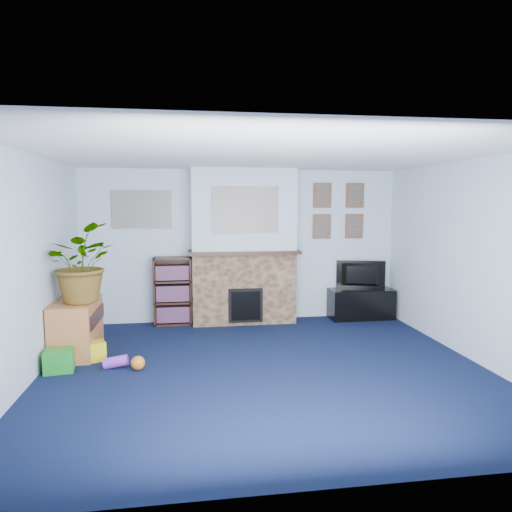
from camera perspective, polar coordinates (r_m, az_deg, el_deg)
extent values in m
cube|color=black|center=(5.36, 1.16, -13.85)|extent=(5.00, 4.50, 0.01)
cube|color=white|center=(5.05, 1.22, 12.58)|extent=(5.00, 4.50, 0.01)
cube|color=silver|center=(7.28, -1.72, 1.29)|extent=(5.00, 0.04, 2.40)
cube|color=silver|center=(2.91, 8.54, -6.86)|extent=(5.00, 0.04, 2.40)
cube|color=silver|center=(5.27, -26.70, -1.44)|extent=(0.04, 4.50, 2.40)
cube|color=silver|center=(6.01, 25.43, -0.48)|extent=(0.04, 4.50, 2.40)
cube|color=brown|center=(7.18, -1.52, -4.03)|extent=(1.60, 0.40, 1.10)
cube|color=brown|center=(7.06, -1.55, 5.60)|extent=(1.60, 0.40, 1.30)
cube|color=brown|center=(7.07, -1.50, 0.52)|extent=(1.72, 0.50, 0.05)
cube|color=brown|center=(7.02, -1.31, -6.18)|extent=(0.52, 0.08, 0.52)
cube|color=brown|center=(6.98, -1.27, -6.26)|extent=(0.44, 0.02, 0.44)
cube|color=gray|center=(6.84, -1.34, 5.82)|extent=(1.00, 0.03, 0.68)
cube|color=gray|center=(7.23, -14.08, 5.66)|extent=(0.90, 0.03, 0.58)
cube|color=brown|center=(7.50, 8.29, 7.50)|extent=(0.30, 0.03, 0.40)
cube|color=brown|center=(7.67, 12.26, 7.40)|extent=(0.30, 0.03, 0.40)
cube|color=brown|center=(7.50, 8.22, 3.68)|extent=(0.30, 0.03, 0.40)
cube|color=brown|center=(7.68, 12.17, 3.66)|extent=(0.30, 0.03, 0.40)
cube|color=black|center=(7.69, 12.96, -5.95)|extent=(1.03, 0.43, 0.49)
imported|color=black|center=(7.62, 13.00, -2.34)|extent=(0.79, 0.30, 0.45)
cube|color=black|center=(7.32, -10.31, -4.13)|extent=(0.58, 0.02, 1.05)
cube|color=black|center=(7.21, -12.54, -4.35)|extent=(0.03, 0.28, 1.05)
cube|color=black|center=(7.18, -8.15, -4.29)|extent=(0.03, 0.28, 1.05)
cube|color=black|center=(7.30, -10.26, -8.25)|extent=(0.56, 0.28, 0.03)
cube|color=black|center=(7.22, -10.32, -5.68)|extent=(0.56, 0.28, 0.03)
cube|color=black|center=(7.16, -10.37, -3.10)|extent=(0.56, 0.28, 0.03)
cube|color=black|center=(7.11, -10.43, -0.28)|extent=(0.56, 0.28, 0.03)
cube|color=black|center=(7.25, -10.29, -7.09)|extent=(0.50, 0.22, 0.24)
cube|color=black|center=(7.18, -10.34, -4.53)|extent=(0.50, 0.22, 0.24)
cube|color=black|center=(7.13, -10.40, -2.00)|extent=(0.50, 0.22, 0.22)
cube|color=#B26739|center=(6.14, -21.51, -8.22)|extent=(0.48, 0.87, 0.67)
imported|color=#26661E|center=(5.94, -21.48, -0.82)|extent=(1.07, 1.12, 0.96)
cube|color=gold|center=(7.02, -2.50, 1.26)|extent=(0.09, 0.05, 0.12)
cylinder|color=#B2BFC6|center=(7.08, 0.99, 1.38)|extent=(0.05, 0.05, 0.15)
sphere|color=gray|center=(7.00, -5.36, 1.17)|extent=(0.12, 0.12, 0.12)
cylinder|color=yellow|center=(7.14, 3.67, 1.26)|extent=(0.05, 0.05, 0.11)
cube|color=#198C26|center=(5.67, -23.41, -11.76)|extent=(0.34, 0.29, 0.25)
sphere|color=orange|center=(5.45, -14.54, -12.72)|extent=(0.16, 0.16, 0.16)
cube|color=yellow|center=(5.89, -19.31, -11.19)|extent=(0.25, 0.25, 0.23)
cylinder|color=purple|center=(5.59, -17.12, -12.54)|extent=(0.29, 0.13, 0.16)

